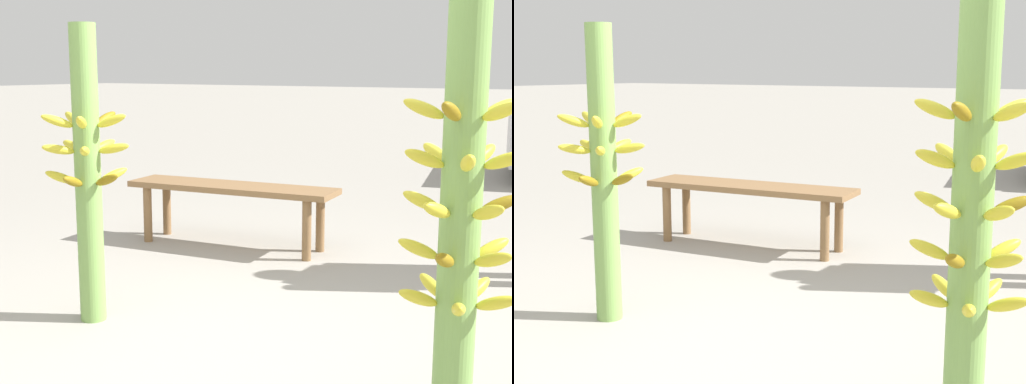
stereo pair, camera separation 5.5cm
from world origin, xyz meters
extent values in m
plane|color=#9E998E|center=(0.00, 0.00, 0.00)|extent=(80.00, 80.00, 0.00)
cylinder|color=#7AA851|center=(-0.96, 0.19, 0.72)|extent=(0.12, 0.12, 1.43)
ellipsoid|color=gold|center=(-1.08, 0.22, 0.98)|extent=(0.16, 0.09, 0.09)
ellipsoid|color=gold|center=(-1.03, 0.08, 0.98)|extent=(0.12, 0.15, 0.09)
ellipsoid|color=gold|center=(-0.88, 0.08, 0.98)|extent=(0.13, 0.15, 0.09)
ellipsoid|color=gold|center=(-0.84, 0.23, 0.98)|extent=(0.16, 0.09, 0.09)
ellipsoid|color=olive|center=(-0.96, 0.32, 0.98)|extent=(0.05, 0.16, 0.09)
ellipsoid|color=gold|center=(-0.84, 0.24, 0.85)|extent=(0.16, 0.10, 0.07)
ellipsoid|color=gold|center=(-0.97, 0.32, 0.85)|extent=(0.06, 0.16, 0.07)
ellipsoid|color=gold|center=(-1.09, 0.21, 0.85)|extent=(0.16, 0.07, 0.07)
ellipsoid|color=gold|center=(-1.03, 0.07, 0.85)|extent=(0.12, 0.16, 0.07)
ellipsoid|color=gold|center=(-0.87, 0.09, 0.85)|extent=(0.14, 0.15, 0.07)
ellipsoid|color=gold|center=(-0.91, 0.31, 0.71)|extent=(0.10, 0.16, 0.09)
ellipsoid|color=gold|center=(-1.06, 0.27, 0.71)|extent=(0.15, 0.13, 0.09)
ellipsoid|color=gold|center=(-1.07, 0.11, 0.71)|extent=(0.16, 0.12, 0.09)
ellipsoid|color=olive|center=(-0.93, 0.06, 0.71)|extent=(0.08, 0.16, 0.09)
ellipsoid|color=olive|center=(-0.83, 0.18, 0.71)|extent=(0.16, 0.05, 0.09)
cylinder|color=#7AA851|center=(0.85, 0.11, 0.78)|extent=(0.14, 0.14, 1.57)
ellipsoid|color=olive|center=(0.78, 0.22, 1.09)|extent=(0.12, 0.15, 0.09)
ellipsoid|color=gold|center=(0.73, 0.07, 1.09)|extent=(0.16, 0.08, 0.09)
ellipsoid|color=olive|center=(0.85, -0.02, 1.09)|extent=(0.05, 0.15, 0.09)
ellipsoid|color=gold|center=(0.98, 0.06, 1.09)|extent=(0.16, 0.09, 0.09)
ellipsoid|color=gold|center=(0.94, 0.21, 1.09)|extent=(0.13, 0.15, 0.09)
ellipsoid|color=gold|center=(0.89, 0.24, 0.94)|extent=(0.08, 0.16, 0.09)
ellipsoid|color=gold|center=(0.74, 0.18, 0.94)|extent=(0.15, 0.12, 0.09)
ellipsoid|color=gold|center=(0.75, 0.02, 0.94)|extent=(0.14, 0.13, 0.09)
ellipsoid|color=gold|center=(0.91, -0.01, 0.94)|extent=(0.10, 0.16, 0.09)
ellipsoid|color=gold|center=(0.99, 0.12, 0.94)|extent=(0.15, 0.06, 0.09)
ellipsoid|color=gold|center=(0.82, -0.02, 0.78)|extent=(0.09, 0.16, 0.09)
ellipsoid|color=gold|center=(0.96, 0.03, 0.78)|extent=(0.15, 0.12, 0.09)
ellipsoid|color=olive|center=(0.96, 0.19, 0.78)|extent=(0.15, 0.13, 0.09)
ellipsoid|color=olive|center=(0.81, 0.23, 0.78)|extent=(0.09, 0.16, 0.09)
ellipsoid|color=gold|center=(0.72, 0.10, 0.78)|extent=(0.15, 0.05, 0.09)
ellipsoid|color=gold|center=(0.94, 0.21, 0.62)|extent=(0.13, 0.15, 0.09)
ellipsoid|color=gold|center=(0.78, 0.22, 0.62)|extent=(0.12, 0.15, 0.09)
ellipsoid|color=gold|center=(0.73, 0.07, 0.62)|extent=(0.16, 0.08, 0.09)
ellipsoid|color=olive|center=(0.85, -0.02, 0.62)|extent=(0.05, 0.15, 0.09)
ellipsoid|color=gold|center=(0.98, 0.06, 0.62)|extent=(0.16, 0.09, 0.09)
ellipsoid|color=gold|center=(0.90, -0.02, 0.46)|extent=(0.09, 0.16, 0.09)
ellipsoid|color=gold|center=(0.99, 0.11, 0.46)|extent=(0.15, 0.05, 0.09)
ellipsoid|color=gold|center=(0.89, 0.24, 0.46)|extent=(0.08, 0.16, 0.09)
ellipsoid|color=gold|center=(0.74, 0.18, 0.46)|extent=(0.15, 0.12, 0.09)
ellipsoid|color=gold|center=(0.75, 0.03, 0.46)|extent=(0.15, 0.13, 0.09)
cube|color=olive|center=(-1.22, 1.76, 0.42)|extent=(1.51, 0.55, 0.04)
cylinder|color=olive|center=(-1.83, 1.80, 0.20)|extent=(0.06, 0.06, 0.40)
cylinder|color=olive|center=(-0.64, 1.96, 0.20)|extent=(0.06, 0.06, 0.40)
cylinder|color=olive|center=(-1.80, 1.55, 0.20)|extent=(0.06, 0.06, 0.40)
cylinder|color=olive|center=(-0.60, 1.71, 0.20)|extent=(0.06, 0.06, 0.40)
camera|label=1|loc=(1.54, -2.21, 1.23)|focal=50.00mm
camera|label=2|loc=(1.58, -2.18, 1.23)|focal=50.00mm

